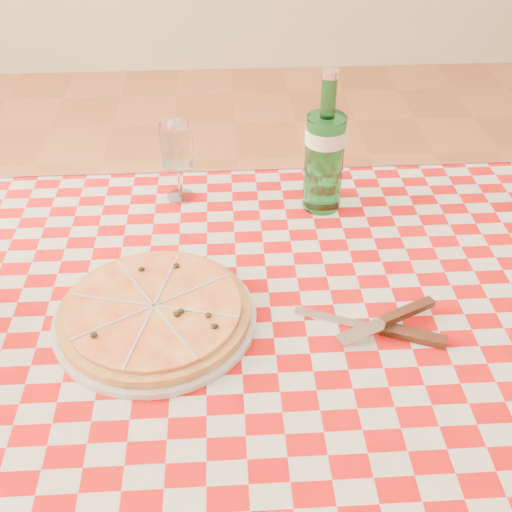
{
  "coord_description": "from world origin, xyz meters",
  "views": [
    {
      "loc": [
        -0.07,
        -0.78,
        1.46
      ],
      "look_at": [
        -0.02,
        0.06,
        0.82
      ],
      "focal_mm": 45.0,
      "sensor_mm": 36.0,
      "label": 1
    }
  ],
  "objects_px": {
    "pizza_plate": "(154,312)",
    "water_bottle": "(325,143)",
    "dining_table": "(270,349)",
    "wine_glass": "(178,162)"
  },
  "relations": [
    {
      "from": "dining_table",
      "to": "pizza_plate",
      "type": "height_order",
      "value": "pizza_plate"
    },
    {
      "from": "dining_table",
      "to": "water_bottle",
      "type": "bearing_deg",
      "value": 67.24
    },
    {
      "from": "water_bottle",
      "to": "wine_glass",
      "type": "height_order",
      "value": "water_bottle"
    },
    {
      "from": "dining_table",
      "to": "pizza_plate",
      "type": "bearing_deg",
      "value": -172.82
    },
    {
      "from": "dining_table",
      "to": "pizza_plate",
      "type": "xyz_separation_m",
      "value": [
        -0.19,
        -0.02,
        0.12
      ]
    },
    {
      "from": "pizza_plate",
      "to": "water_bottle",
      "type": "relative_size",
      "value": 1.15
    },
    {
      "from": "pizza_plate",
      "to": "wine_glass",
      "type": "height_order",
      "value": "wine_glass"
    },
    {
      "from": "dining_table",
      "to": "wine_glass",
      "type": "xyz_separation_m",
      "value": [
        -0.16,
        0.35,
        0.18
      ]
    },
    {
      "from": "water_bottle",
      "to": "wine_glass",
      "type": "relative_size",
      "value": 1.72
    },
    {
      "from": "dining_table",
      "to": "water_bottle",
      "type": "distance_m",
      "value": 0.4
    }
  ]
}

